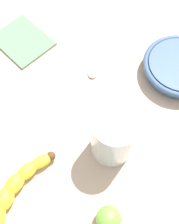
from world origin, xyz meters
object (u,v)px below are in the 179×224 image
banana (10,202)px  ceramic_bowl (179,67)px  teaspoon (93,70)px  lime_fruit (109,219)px  smoothie_glass (114,135)px

banana → ceramic_bowl: (-27.69, -36.25, 0.59)cm
teaspoon → lime_fruit: bearing=13.2°
smoothie_glass → ceramic_bowl: 24.17cm
banana → teaspoon: banana is taller
smoothie_glass → lime_fruit: bearing=98.1°
lime_fruit → teaspoon: bearing=-73.2°
banana → ceramic_bowl: size_ratio=1.36×
smoothie_glass → teaspoon: size_ratio=1.09×
teaspoon → ceramic_bowl: bearing=97.0°
ceramic_bowl → lime_fruit: 36.46cm
banana → ceramic_bowl: ceramic_bowl is taller
banana → smoothie_glass: (-16.05, -15.36, 4.13)cm
ceramic_bowl → lime_fruit: (9.61, 35.17, 0.03)cm
smoothie_glass → teaspoon: bearing=-66.5°
ceramic_bowl → teaspoon: ceramic_bowl is taller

